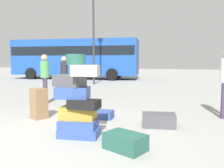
# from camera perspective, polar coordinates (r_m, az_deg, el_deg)

# --- Properties ---
(ground_plane) EXTENTS (80.00, 80.00, 0.00)m
(ground_plane) POSITION_cam_1_polar(r_m,az_deg,el_deg) (4.63, -13.34, -12.51)
(ground_plane) COLOR #9E9E99
(suitcase_tower) EXTENTS (1.01, 0.62, 1.56)m
(suitcase_tower) POSITION_cam_1_polar(r_m,az_deg,el_deg) (4.43, -8.54, -4.60)
(suitcase_tower) COLOR #334F99
(suitcase_tower) RESTS_ON ground
(suitcase_charcoal_white_trunk) EXTENTS (0.77, 0.52, 0.30)m
(suitcase_charcoal_white_trunk) POSITION_cam_1_polar(r_m,az_deg,el_deg) (5.21, 11.44, -8.72)
(suitcase_charcoal_white_trunk) COLOR #4C4C51
(suitcase_charcoal_white_trunk) RESTS_ON ground
(suitcase_brown_right_side) EXTENTS (0.42, 0.43, 0.76)m
(suitcase_brown_right_side) POSITION_cam_1_polar(r_m,az_deg,el_deg) (6.06, -17.53, -4.61)
(suitcase_brown_right_side) COLOR olive
(suitcase_brown_right_side) RESTS_ON ground
(suitcase_teal_foreground_near) EXTENTS (0.76, 0.64, 0.27)m
(suitcase_teal_foreground_near) POSITION_cam_1_polar(r_m,az_deg,el_deg) (3.86, 3.28, -14.01)
(suitcase_teal_foreground_near) COLOR #26594C
(suitcase_teal_foreground_near) RESTS_ON ground
(suitcase_navy_upright_blue) EXTENTS (0.81, 0.39, 0.20)m
(suitcase_navy_upright_blue) POSITION_cam_1_polar(r_m,az_deg,el_deg) (5.90, -3.65, -7.40)
(suitcase_navy_upright_blue) COLOR #334F99
(suitcase_navy_upright_blue) RESTS_ON ground
(person_bearded_onlooker) EXTENTS (0.30, 0.30, 1.66)m
(person_bearded_onlooker) POSITION_cam_1_polar(r_m,az_deg,el_deg) (8.15, -16.22, 2.35)
(person_bearded_onlooker) COLOR #3F334C
(person_bearded_onlooker) RESTS_ON ground
(person_tourist_with_camera) EXTENTS (0.30, 0.33, 1.63)m
(person_tourist_with_camera) POSITION_cam_1_polar(r_m,az_deg,el_deg) (9.76, -11.70, 2.82)
(person_tourist_with_camera) COLOR black
(person_tourist_with_camera) RESTS_ON ground
(parked_bus) EXTENTS (10.42, 3.77, 3.15)m
(parked_bus) POSITION_cam_1_polar(r_m,az_deg,el_deg) (19.31, -9.01, 6.74)
(parked_bus) COLOR #1E4CA5
(parked_bus) RESTS_ON ground
(lamp_post) EXTENTS (0.36, 0.36, 5.91)m
(lamp_post) POSITION_cam_1_polar(r_m,az_deg,el_deg) (14.79, -4.59, 15.12)
(lamp_post) COLOR #333338
(lamp_post) RESTS_ON ground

